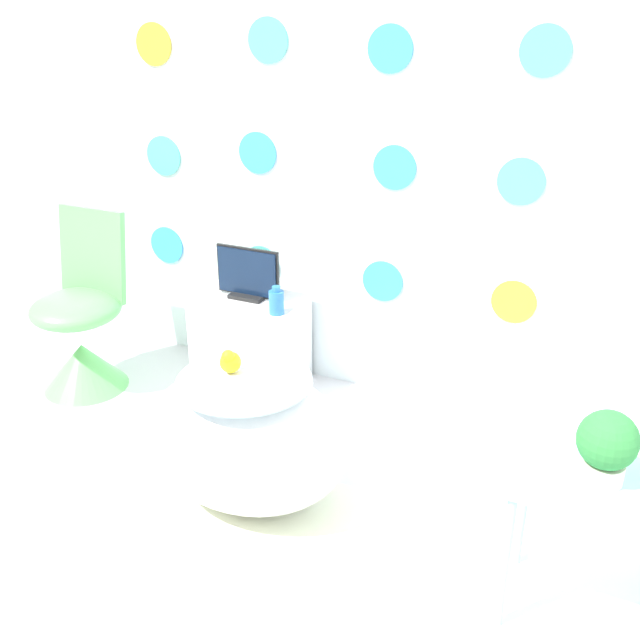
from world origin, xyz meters
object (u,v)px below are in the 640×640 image
tv (248,276)px  potted_plant_left (607,445)px  bathtub (247,438)px  vase (276,302)px  chair (82,335)px

tv → potted_plant_left: 2.01m
tv → potted_plant_left: potted_plant_left is taller
potted_plant_left → bathtub: bearing=176.0°
bathtub → potted_plant_left: bearing=-4.0°
bathtub → vase: size_ratio=6.02×
chair → vase: bearing=15.9°
chair → vase: size_ratio=6.52×
vase → potted_plant_left: potted_plant_left is taller
bathtub → chair: size_ratio=0.92×
bathtub → tv: size_ratio=2.45×
vase → potted_plant_left: bearing=-28.2°
tv → chair: bearing=-152.2°
bathtub → vase: bearing=108.4°
bathtub → vase: (-0.24, 0.74, 0.26)m
bathtub → tv: (-0.47, 0.86, 0.31)m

